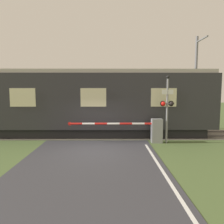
{
  "coord_description": "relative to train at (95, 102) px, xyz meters",
  "views": [
    {
      "loc": [
        0.8,
        -10.58,
        2.99
      ],
      "look_at": [
        0.89,
        2.15,
        1.68
      ],
      "focal_mm": 35.0,
      "sensor_mm": 36.0,
      "label": 1
    }
  ],
  "objects": [
    {
      "name": "ground_plane",
      "position": [
        0.2,
        -3.7,
        -2.15
      ],
      "size": [
        80.0,
        80.0,
        0.0
      ],
      "primitive_type": "plane",
      "color": "#4C6033"
    },
    {
      "name": "track_bed",
      "position": [
        0.2,
        0.0,
        -2.13
      ],
      "size": [
        36.0,
        3.2,
        0.13
      ],
      "color": "#666056",
      "rests_on": "ground_plane"
    },
    {
      "name": "train",
      "position": [
        0.0,
        0.0,
        0.0
      ],
      "size": [
        15.01,
        3.02,
        4.21
      ],
      "color": "black",
      "rests_on": "ground_plane"
    },
    {
      "name": "crossing_barrier",
      "position": [
        3.26,
        -2.15,
        -1.41
      ],
      "size": [
        5.3,
        0.44,
        1.35
      ],
      "color": "gray",
      "rests_on": "ground_plane"
    },
    {
      "name": "signal_post",
      "position": [
        4.14,
        -2.28,
        -0.01
      ],
      "size": [
        0.76,
        0.26,
        3.77
      ],
      "color": "gray",
      "rests_on": "ground_plane"
    },
    {
      "name": "catenary_pole",
      "position": [
        7.41,
        2.21,
        1.45
      ],
      "size": [
        0.2,
        1.9,
        6.91
      ],
      "color": "slate",
      "rests_on": "ground_plane"
    }
  ]
}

